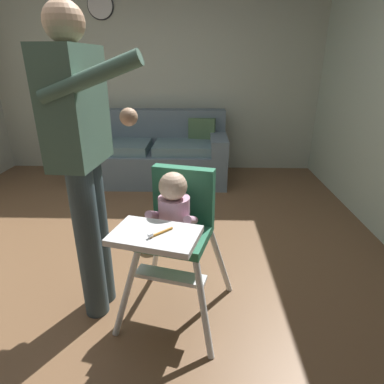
{
  "coord_description": "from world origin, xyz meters",
  "views": [
    {
      "loc": [
        0.6,
        -1.98,
        1.44
      ],
      "look_at": [
        0.56,
        -0.3,
        0.75
      ],
      "focal_mm": 29.94,
      "sensor_mm": 36.0,
      "label": 1
    }
  ],
  "objects": [
    {
      "name": "adult_standing",
      "position": [
        -0.02,
        -0.37,
        0.97
      ],
      "size": [
        0.51,
        0.52,
        1.7
      ],
      "rotation": [
        0.0,
        0.0,
        -0.08
      ],
      "color": "#3A4C53",
      "rests_on": "ground"
    },
    {
      "name": "toy_ball",
      "position": [
        0.22,
        0.28,
        0.07
      ],
      "size": [
        0.15,
        0.15,
        0.15
      ],
      "primitive_type": "sphere",
      "color": "green",
      "rests_on": "ground"
    },
    {
      "name": "ground",
      "position": [
        0.0,
        0.0,
        -0.05
      ],
      "size": [
        5.93,
        6.61,
        0.1
      ],
      "primitive_type": "cube",
      "color": "brown"
    },
    {
      "name": "high_chair",
      "position": [
        0.47,
        -0.41,
        0.63
      ],
      "size": [
        0.73,
        0.82,
        0.92
      ],
      "rotation": [
        0.0,
        0.0,
        -1.82
      ],
      "color": "white",
      "rests_on": "ground"
    },
    {
      "name": "wall_clock",
      "position": [
        -0.65,
        2.49,
        2.08
      ],
      "size": [
        0.33,
        0.04,
        0.33
      ],
      "color": "white"
    },
    {
      "name": "couch",
      "position": [
        0.0,
        2.02,
        0.33
      ],
      "size": [
        1.86,
        0.86,
        0.86
      ],
      "rotation": [
        0.0,
        0.0,
        -1.57
      ],
      "color": "slate",
      "rests_on": "ground"
    },
    {
      "name": "wall_far",
      "position": [
        0.0,
        2.54,
        1.39
      ],
      "size": [
        5.13,
        0.06,
        2.78
      ],
      "primitive_type": "cube",
      "color": "#B8BEAC",
      "rests_on": "ground"
    }
  ]
}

